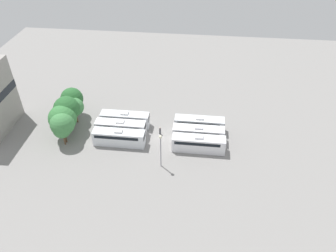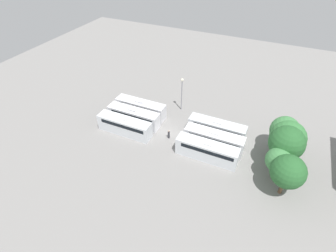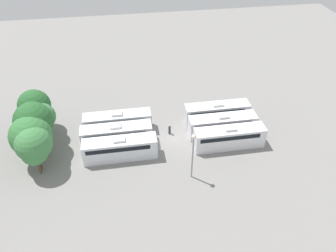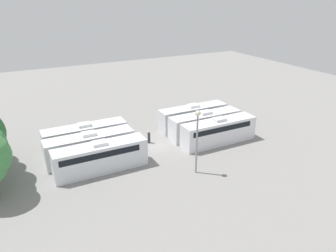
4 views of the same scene
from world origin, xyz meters
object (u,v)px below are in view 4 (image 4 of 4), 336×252
bus_2 (193,116)px  bus_5 (85,137)px  bus_3 (100,156)px  bus_4 (90,146)px  bus_1 (205,123)px  light_pole (197,131)px  worker_person (149,137)px  bus_0 (218,131)px

bus_2 → bus_5: size_ratio=1.00×
bus_2 → bus_3: bearing=111.3°
bus_4 → bus_1: bearing=-90.5°
bus_4 → light_pole: (-8.29, -9.41, 3.23)m
bus_4 → worker_person: bearing=-82.7°
bus_5 → light_pole: light_pole is taller
bus_5 → bus_2: bearing=-89.9°
bus_1 → light_pole: (-8.14, 6.49, 3.23)m
bus_0 → light_pole: 9.00m
bus_0 → bus_4: bearing=78.9°
bus_1 → bus_4: size_ratio=1.00×
bus_1 → bus_5: bearing=78.6°
bus_0 → worker_person: size_ratio=6.05×
bus_0 → bus_5: 16.95m
bus_0 → bus_5: bearing=68.7°
bus_4 → bus_0: bearing=-101.1°
bus_1 → bus_2: bearing=-1.1°
bus_2 → light_pole: bearing=150.0°
bus_5 → worker_person: bus_5 is taller
bus_1 → bus_5: same height
bus_2 → bus_4: same height
bus_3 → worker_person: bearing=-62.1°
bus_4 → worker_person: 8.14m
bus_1 → bus_2: (3.18, -0.06, 0.00)m
bus_2 → bus_3: same height
bus_2 → worker_person: bearing=104.2°
bus_4 → bus_2: bearing=-79.2°
bus_5 → light_pole: bearing=-141.0°
bus_5 → light_pole: size_ratio=1.42×
light_pole → bus_2: bearing=-30.0°
bus_4 → light_pole: light_pole is taller
bus_3 → bus_4: bearing=6.6°
bus_0 → bus_2: 6.17m
bus_3 → bus_5: 6.05m
bus_1 → bus_2: size_ratio=1.00×
bus_3 → light_pole: 10.95m
bus_4 → bus_5: 3.02m
bus_3 → bus_1: bearing=-79.5°
worker_person → bus_4: bearing=97.3°
bus_2 → light_pole: light_pole is taller
worker_person → light_pole: light_pole is taller
bus_5 → bus_3: bearing=-179.0°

